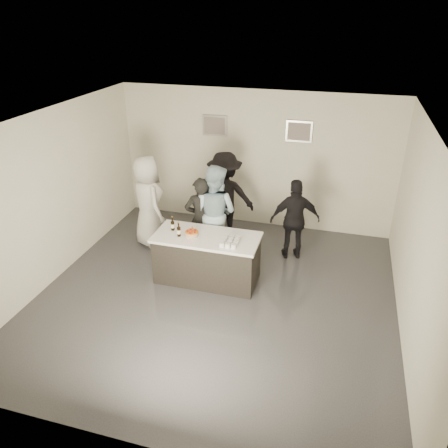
# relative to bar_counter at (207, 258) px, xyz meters

# --- Properties ---
(floor) EXTENTS (6.00, 6.00, 0.00)m
(floor) POSITION_rel_bar_counter_xyz_m (0.30, -0.44, -0.45)
(floor) COLOR #3D3D42
(floor) RESTS_ON ground
(ceiling) EXTENTS (6.00, 6.00, 0.00)m
(ceiling) POSITION_rel_bar_counter_xyz_m (0.30, -0.44, 2.55)
(ceiling) COLOR white
(wall_back) EXTENTS (6.00, 0.04, 3.00)m
(wall_back) POSITION_rel_bar_counter_xyz_m (0.30, 2.56, 1.05)
(wall_back) COLOR silver
(wall_back) RESTS_ON ground
(wall_front) EXTENTS (6.00, 0.04, 3.00)m
(wall_front) POSITION_rel_bar_counter_xyz_m (0.30, -3.44, 1.05)
(wall_front) COLOR silver
(wall_front) RESTS_ON ground
(wall_left) EXTENTS (0.04, 6.00, 3.00)m
(wall_left) POSITION_rel_bar_counter_xyz_m (-2.70, -0.44, 1.05)
(wall_left) COLOR silver
(wall_left) RESTS_ON ground
(wall_right) EXTENTS (0.04, 6.00, 3.00)m
(wall_right) POSITION_rel_bar_counter_xyz_m (3.30, -0.44, 1.05)
(wall_right) COLOR silver
(wall_right) RESTS_ON ground
(picture_left) EXTENTS (0.54, 0.04, 0.44)m
(picture_left) POSITION_rel_bar_counter_xyz_m (-0.60, 2.53, 1.75)
(picture_left) COLOR #B2B2B7
(picture_left) RESTS_ON wall_back
(picture_right) EXTENTS (0.54, 0.04, 0.44)m
(picture_right) POSITION_rel_bar_counter_xyz_m (1.20, 2.53, 1.75)
(picture_right) COLOR #B2B2B7
(picture_right) RESTS_ON wall_back
(bar_counter) EXTENTS (1.86, 0.86, 0.90)m
(bar_counter) POSITION_rel_bar_counter_xyz_m (0.00, 0.00, 0.00)
(bar_counter) COLOR white
(bar_counter) RESTS_ON ground
(cake) EXTENTS (0.24, 0.24, 0.07)m
(cake) POSITION_rel_bar_counter_xyz_m (-0.26, -0.05, 0.49)
(cake) COLOR orange
(cake) RESTS_ON bar_counter
(beer_bottle_a) EXTENTS (0.07, 0.07, 0.26)m
(beer_bottle_a) POSITION_rel_bar_counter_xyz_m (-0.66, 0.06, 0.58)
(beer_bottle_a) COLOR black
(beer_bottle_a) RESTS_ON bar_counter
(beer_bottle_b) EXTENTS (0.07, 0.07, 0.26)m
(beer_bottle_b) POSITION_rel_bar_counter_xyz_m (-0.47, -0.13, 0.58)
(beer_bottle_b) COLOR black
(beer_bottle_b) RESTS_ON bar_counter
(tumbler_cluster) EXTENTS (0.30, 0.40, 0.08)m
(tumbler_cluster) POSITION_rel_bar_counter_xyz_m (0.46, -0.13, 0.49)
(tumbler_cluster) COLOR gold
(tumbler_cluster) RESTS_ON bar_counter
(candles) EXTENTS (0.24, 0.08, 0.01)m
(candles) POSITION_rel_bar_counter_xyz_m (-0.22, -0.29, 0.45)
(candles) COLOR pink
(candles) RESTS_ON bar_counter
(person_main_black) EXTENTS (0.73, 0.63, 1.69)m
(person_main_black) POSITION_rel_bar_counter_xyz_m (-0.34, 0.72, 0.39)
(person_main_black) COLOR black
(person_main_black) RESTS_ON ground
(person_main_blue) EXTENTS (1.07, 0.92, 1.91)m
(person_main_blue) POSITION_rel_bar_counter_xyz_m (-0.11, 0.85, 0.50)
(person_main_blue) COLOR #A2C1D5
(person_main_blue) RESTS_ON ground
(person_guest_left) EXTENTS (1.10, 1.07, 1.90)m
(person_guest_left) POSITION_rel_bar_counter_xyz_m (-1.57, 1.00, 0.50)
(person_guest_left) COLOR silver
(person_guest_left) RESTS_ON ground
(person_guest_right) EXTENTS (1.03, 0.65, 1.63)m
(person_guest_right) POSITION_rel_bar_counter_xyz_m (1.38, 1.25, 0.37)
(person_guest_right) COLOR black
(person_guest_right) RESTS_ON ground
(person_guest_back) EXTENTS (1.42, 1.14, 1.92)m
(person_guest_back) POSITION_rel_bar_counter_xyz_m (-0.13, 1.61, 0.51)
(person_guest_back) COLOR black
(person_guest_back) RESTS_ON ground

